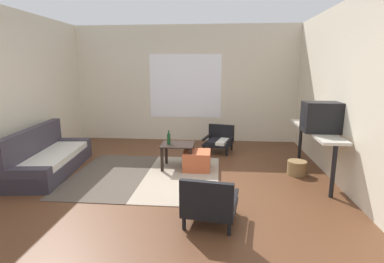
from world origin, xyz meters
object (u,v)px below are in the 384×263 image
coffee_table (178,149)px  glass_bottle (169,138)px  clay_vase (308,116)px  wicker_basket (297,168)px  console_shelf (316,134)px  ottoman_orange (197,161)px  couch (48,159)px  crt_television (322,117)px  armchair_striped_foreground (209,203)px  armchair_by_window (219,139)px

coffee_table → glass_bottle: (-0.15, -0.01, 0.19)m
coffee_table → glass_bottle: 0.25m
clay_vase → wicker_basket: 0.97m
console_shelf → wicker_basket: bearing=174.0°
console_shelf → wicker_basket: 0.63m
wicker_basket → ottoman_orange: bearing=177.2°
couch → crt_television: (4.40, 0.01, 0.78)m
couch → glass_bottle: size_ratio=8.28×
coffee_table → wicker_basket: 2.02m
crt_television → wicker_basket: crt_television is taller
armchair_striped_foreground → clay_vase: clay_vase is taller
glass_bottle → wicker_basket: glass_bottle is taller
couch → coffee_table: 2.19m
coffee_table → console_shelf: bearing=-4.1°
couch → clay_vase: size_ratio=5.65×
ottoman_orange → wicker_basket: 1.67m
crt_television → glass_bottle: size_ratio=2.29×
coffee_table → console_shelf: size_ratio=0.31×
console_shelf → wicker_basket: (-0.25, 0.03, -0.58)m
armchair_by_window → wicker_basket: armchair_by_window is taller
ottoman_orange → wicker_basket: ottoman_orange is taller
couch → clay_vase: bearing=9.6°
coffee_table → armchair_striped_foreground: (0.62, -1.88, -0.09)m
wicker_basket → clay_vase: bearing=63.1°
armchair_by_window → crt_television: crt_television is taller
console_shelf → coffee_table: bearing=175.9°
glass_bottle → ottoman_orange: bearing=-4.6°
clay_vase → wicker_basket: clay_vase is taller
console_shelf → crt_television: crt_television is taller
crt_television → glass_bottle: 2.48m
armchair_by_window → couch: bearing=-151.5°
crt_television → clay_vase: (0.00, 0.73, -0.10)m
console_shelf → glass_bottle: size_ratio=7.51×
crt_television → clay_vase: size_ratio=1.56×
glass_bottle → armchair_striped_foreground: bearing=-67.6°
armchair_striped_foreground → ottoman_orange: bearing=98.6°
console_shelf → wicker_basket: console_shelf is taller
armchair_by_window → crt_television: (1.53, -1.55, 0.75)m
crt_television → wicker_basket: size_ratio=1.78×
coffee_table → armchair_by_window: bearing=58.4°
couch → ottoman_orange: size_ratio=4.37×
glass_bottle → wicker_basket: 2.20m
coffee_table → armchair_striped_foreground: bearing=-71.8°
armchair_by_window → armchair_striped_foreground: armchair_striped_foreground is taller
couch → armchair_by_window: size_ratio=2.92×
crt_television → glass_bottle: bearing=171.3°
ottoman_orange → crt_television: bearing=-9.8°
armchair_striped_foreground → glass_bottle: 2.04m
clay_vase → coffee_table: bearing=-171.2°
crt_television → clay_vase: bearing=89.8°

